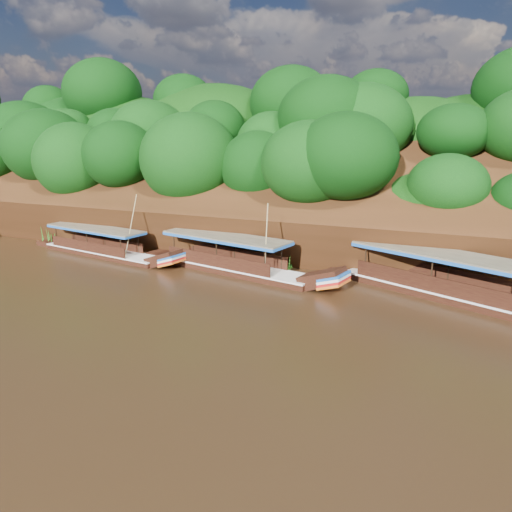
# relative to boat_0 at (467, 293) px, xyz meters

# --- Properties ---
(ground) EXTENTS (160.00, 160.00, 0.00)m
(ground) POSITION_rel_boat_0_xyz_m (-13.59, -6.66, -0.62)
(ground) COLOR black
(ground) RESTS_ON ground
(riverbank) EXTENTS (120.00, 30.06, 19.40)m
(riverbank) POSITION_rel_boat_0_xyz_m (-13.61, 16.06, 1.27)
(riverbank) COLOR #311B0B
(riverbank) RESTS_ON ground
(boat_0) EXTENTS (16.27, 8.83, 7.69)m
(boat_0) POSITION_rel_boat_0_xyz_m (0.00, 0.00, 0.00)
(boat_0) COLOR black
(boat_0) RESTS_ON ground
(boat_1) EXTENTS (14.89, 5.27, 5.81)m
(boat_1) POSITION_rel_boat_0_xyz_m (-14.58, 0.46, -0.04)
(boat_1) COLOR black
(boat_1) RESTS_ON ground
(boat_2) EXTENTS (14.09, 4.28, 5.63)m
(boat_2) POSITION_rel_boat_0_xyz_m (-26.48, 0.88, -0.12)
(boat_2) COLOR black
(boat_2) RESTS_ON ground
(reeds) EXTENTS (50.09, 2.38, 2.10)m
(reeds) POSITION_rel_boat_0_xyz_m (-16.76, 2.93, 0.27)
(reeds) COLOR #2C6E1B
(reeds) RESTS_ON ground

